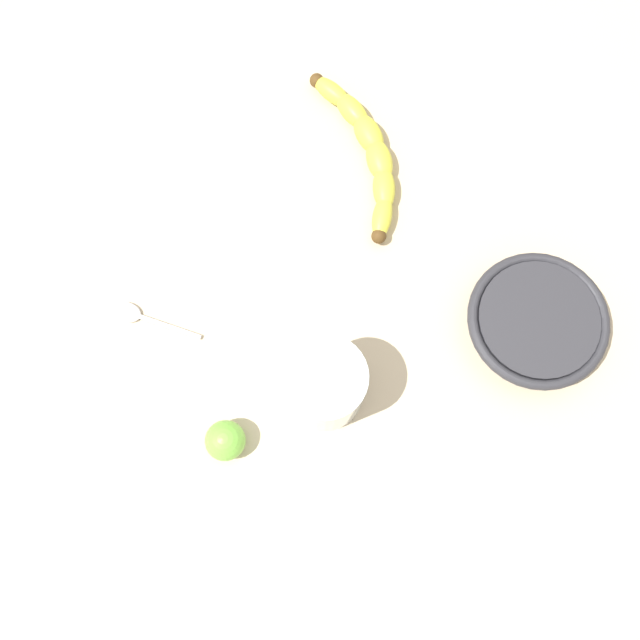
{
  "coord_description": "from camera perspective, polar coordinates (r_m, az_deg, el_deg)",
  "views": [
    {
      "loc": [
        26.53,
        -11.0,
        80.24
      ],
      "look_at": [
        7.63,
        -2.91,
        5.0
      ],
      "focal_mm": 38.35,
      "sensor_mm": 36.0,
      "label": 1
    }
  ],
  "objects": [
    {
      "name": "wooden_tabletop",
      "position": [
        0.84,
        -0.22,
        4.75
      ],
      "size": [
        120.0,
        120.0,
        3.0
      ],
      "primitive_type": "cube",
      "color": "beige",
      "rests_on": "ground"
    },
    {
      "name": "banana",
      "position": [
        0.87,
        3.93,
        14.02
      ],
      "size": [
        24.27,
        7.36,
        3.1
      ],
      "rotation": [
        0.0,
        0.0,
        3.07
      ],
      "color": "yellow",
      "rests_on": "wooden_tabletop"
    },
    {
      "name": "smoothie_glass",
      "position": [
        0.73,
        0.4,
        -5.48
      ],
      "size": [
        8.82,
        8.82,
        10.08
      ],
      "color": "silver",
      "rests_on": "wooden_tabletop"
    },
    {
      "name": "ceramic_bowl",
      "position": [
        0.81,
        17.53,
        -0.21
      ],
      "size": [
        15.96,
        15.96,
        4.3
      ],
      "color": "#2D2D33",
      "rests_on": "wooden_tabletop"
    },
    {
      "name": "lime_fruit",
      "position": [
        0.76,
        -7.91,
        -9.94
      ],
      "size": [
        4.46,
        4.46,
        4.46
      ],
      "primitive_type": "sphere",
      "color": "#75C142",
      "rests_on": "wooden_tabletop"
    },
    {
      "name": "teaspoon",
      "position": [
        0.83,
        -15.45,
        0.5
      ],
      "size": [
        8.61,
        9.26,
        0.8
      ],
      "rotation": [
        0.0,
        0.0,
        3.97
      ],
      "color": "silver",
      "rests_on": "wooden_tabletop"
    }
  ]
}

